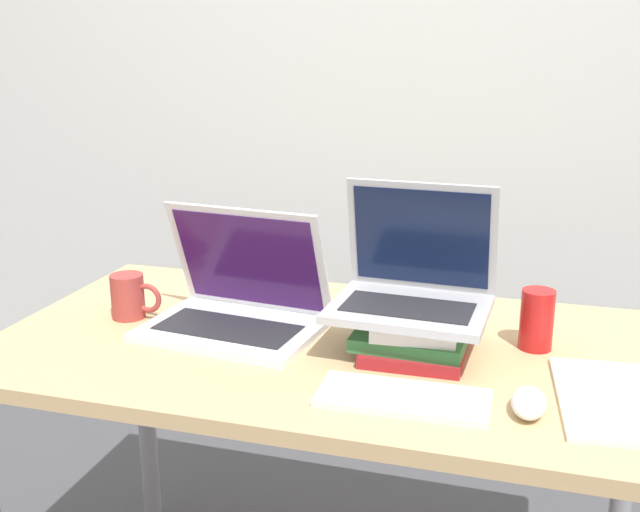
% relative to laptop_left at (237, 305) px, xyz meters
% --- Properties ---
extents(wall_back, '(8.00, 0.05, 2.70)m').
position_rel_laptop_left_xyz_m(wall_back, '(0.21, 0.98, 0.53)').
color(wall_back, silver).
rests_on(wall_back, ground_plane).
extents(desk, '(1.38, 0.75, 0.76)m').
position_rel_laptop_left_xyz_m(desk, '(0.21, -0.01, -0.14)').
color(desk, tan).
rests_on(desk, ground_plane).
extents(laptop_left, '(0.39, 0.30, 0.26)m').
position_rel_laptop_left_xyz_m(laptop_left, '(0.00, 0.00, 0.00)').
color(laptop_left, silver).
rests_on(laptop_left, desk).
extents(book_stack, '(0.22, 0.26, 0.08)m').
position_rel_laptop_left_xyz_m(book_stack, '(0.38, -0.01, -0.01)').
color(book_stack, maroon).
rests_on(book_stack, desk).
extents(laptop_on_books, '(0.31, 0.25, 0.25)m').
position_rel_laptop_left_xyz_m(laptop_on_books, '(0.37, 0.00, 0.08)').
color(laptop_on_books, '#B2B2B7').
rests_on(laptop_on_books, book_stack).
extents(wireless_keyboard, '(0.30, 0.13, 0.01)m').
position_rel_laptop_left_xyz_m(wireless_keyboard, '(0.40, -0.24, -0.04)').
color(wireless_keyboard, silver).
rests_on(wireless_keyboard, desk).
extents(mouse, '(0.06, 0.11, 0.04)m').
position_rel_laptop_left_xyz_m(mouse, '(0.61, -0.22, -0.03)').
color(mouse, white).
rests_on(mouse, desk).
extents(notepad, '(0.21, 0.32, 0.01)m').
position_rel_laptop_left_xyz_m(notepad, '(0.74, -0.14, -0.05)').
color(notepad, white).
rests_on(notepad, desk).
extents(mug, '(0.12, 0.07, 0.10)m').
position_rel_laptop_left_xyz_m(mug, '(-0.25, -0.01, -0.00)').
color(mug, '#9E3833').
rests_on(mug, desk).
extents(soda_can, '(0.07, 0.07, 0.12)m').
position_rel_laptop_left_xyz_m(soda_can, '(0.61, 0.07, 0.01)').
color(soda_can, red).
rests_on(soda_can, desk).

